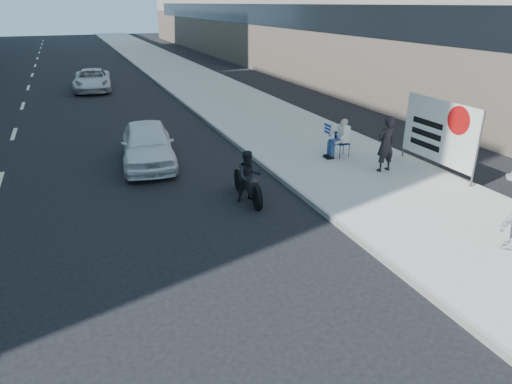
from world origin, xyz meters
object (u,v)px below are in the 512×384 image
pedestrian_woman (386,144)px  white_sedan_near (148,144)px  protest_banner (439,132)px  motorcycle (248,179)px  seated_protester (339,136)px  white_sedan_far (92,80)px

pedestrian_woman → white_sedan_near: size_ratio=0.42×
white_sedan_near → protest_banner: bearing=-21.6°
white_sedan_near → motorcycle: size_ratio=2.01×
seated_protester → white_sedan_near: seated_protester is taller
seated_protester → white_sedan_far: seated_protester is taller
white_sedan_near → white_sedan_far: bearing=99.8°
seated_protester → motorcycle: size_ratio=0.64×
seated_protester → protest_banner: size_ratio=0.43×
pedestrian_woman → white_sedan_near: (-6.62, 3.86, -0.32)m
pedestrian_woman → white_sedan_far: pedestrian_woman is taller
white_sedan_far → motorcycle: (2.71, -19.44, -0.00)m
protest_banner → motorcycle: 6.18m
motorcycle → white_sedan_near: bearing=121.4°
white_sedan_near → white_sedan_far: (-0.72, 15.32, -0.06)m
pedestrian_woman → white_sedan_near: pedestrian_woman is taller
seated_protester → pedestrian_woman: (0.56, -1.76, 0.15)m
white_sedan_near → white_sedan_far: white_sedan_near is taller
protest_banner → motorcycle: size_ratio=1.49×
protest_banner → pedestrian_woman: bearing=158.9°
pedestrian_woman → white_sedan_far: bearing=-73.2°
seated_protester → protest_banner: protest_banner is taller
seated_protester → white_sedan_far: (-6.79, 17.43, -0.23)m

